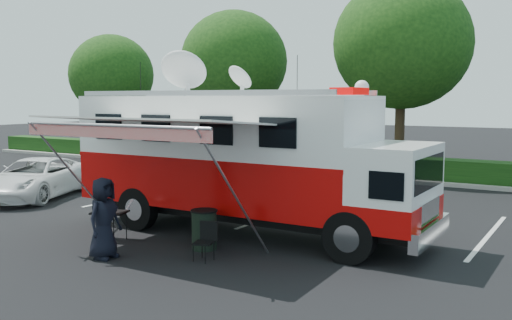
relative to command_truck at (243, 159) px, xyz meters
The scene contains 10 objects.
ground_plane 1.98m from the command_truck, ahead, with size 120.00×120.00×0.00m, color black.
back_border 13.31m from the command_truck, 84.57° to the left, with size 60.00×6.14×8.87m.
stall_lines 3.62m from the command_truck, 97.90° to the left, with size 24.12×5.50×0.01m.
command_truck is the anchor object (origin of this frame).
awning 3.05m from the command_truck, 107.42° to the right, with size 5.25×2.71×3.17m.
white_suv 9.45m from the command_truck, behind, with size 2.33×5.05×1.40m, color white.
person 4.33m from the command_truck, 110.54° to the right, with size 0.89×0.58×1.82m, color black.
folding_table 3.66m from the command_truck, 137.27° to the right, with size 1.00×0.85×0.72m.
folding_chair 3.01m from the command_truck, 75.57° to the right, with size 0.51×0.53×0.85m.
trash_bin 2.37m from the command_truck, 87.52° to the right, with size 0.63×0.63×0.94m.
Camera 1 is at (7.89, -12.41, 3.56)m, focal length 40.00 mm.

